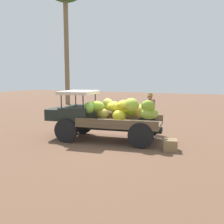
{
  "coord_description": "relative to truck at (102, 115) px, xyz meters",
  "views": [
    {
      "loc": [
        -4.11,
        8.98,
        2.41
      ],
      "look_at": [
        -0.25,
        0.22,
        1.1
      ],
      "focal_mm": 40.75,
      "sensor_mm": 36.0,
      "label": 1
    }
  ],
  "objects": [
    {
      "name": "farmer",
      "position": [
        -1.34,
        -1.93,
        0.01
      ],
      "size": [
        0.53,
        0.47,
        1.75
      ],
      "rotation": [
        0.0,
        0.0,
        1.49
      ],
      "color": "#383844",
      "rests_on": "ground"
    },
    {
      "name": "truck",
      "position": [
        0.0,
        0.0,
        0.0
      ],
      "size": [
        4.59,
        2.21,
        1.89
      ],
      "rotation": [
        0.0,
        0.0,
        0.13
      ],
      "color": "black",
      "rests_on": "ground"
    },
    {
      "name": "wooden_crate",
      "position": [
        -2.7,
        0.42,
        -0.8
      ],
      "size": [
        0.54,
        0.57,
        0.37
      ],
      "primitive_type": "cube",
      "rotation": [
        0.0,
        0.0,
        1.79
      ],
      "color": "olive",
      "rests_on": "ground"
    },
    {
      "name": "ground_plane",
      "position": [
        -0.12,
        -0.27,
        -0.98
      ],
      "size": [
        60.0,
        60.0,
        0.0
      ],
      "primitive_type": "plane",
      "color": "brown"
    }
  ]
}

